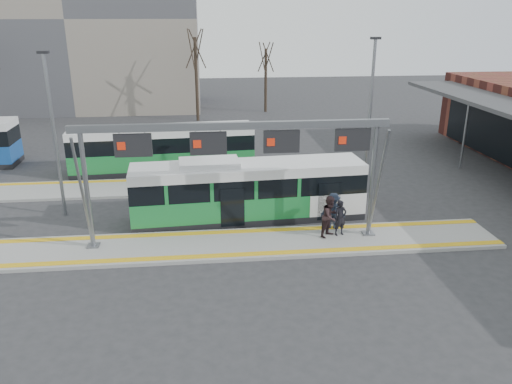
# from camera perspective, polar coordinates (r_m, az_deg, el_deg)

# --- Properties ---
(ground) EXTENTS (120.00, 120.00, 0.00)m
(ground) POSITION_cam_1_polar(r_m,az_deg,el_deg) (21.70, -1.09, -6.12)
(ground) COLOR #2D2D30
(ground) RESTS_ON ground
(platform_main) EXTENTS (22.00, 3.00, 0.15)m
(platform_main) POSITION_cam_1_polar(r_m,az_deg,el_deg) (21.67, -1.09, -5.94)
(platform_main) COLOR gray
(platform_main) RESTS_ON ground
(platform_second) EXTENTS (20.00, 3.00, 0.15)m
(platform_second) POSITION_cam_1_polar(r_m,az_deg,el_deg) (29.12, -10.34, 0.59)
(platform_second) COLOR gray
(platform_second) RESTS_ON ground
(tactile_main) EXTENTS (22.00, 2.65, 0.02)m
(tactile_main) POSITION_cam_1_polar(r_m,az_deg,el_deg) (21.63, -1.09, -5.74)
(tactile_main) COLOR gold
(tactile_main) RESTS_ON platform_main
(tactile_second) EXTENTS (20.00, 0.35, 0.02)m
(tactile_second) POSITION_cam_1_polar(r_m,az_deg,el_deg) (30.18, -10.21, 1.45)
(tactile_second) COLOR gold
(tactile_second) RESTS_ON platform_second
(gantry) EXTENTS (13.00, 1.68, 5.20)m
(gantry) POSITION_cam_1_polar(r_m,az_deg,el_deg) (20.43, -2.20, 5.08)
(gantry) COLOR slate
(gantry) RESTS_ON platform_main
(apartment_block) EXTENTS (24.50, 12.50, 18.40)m
(apartment_block) POSITION_cam_1_polar(r_m,az_deg,el_deg) (56.83, -19.62, 18.39)
(apartment_block) COLOR gray
(apartment_block) RESTS_ON ground
(hero_bus) EXTENTS (11.20, 3.05, 3.05)m
(hero_bus) POSITION_cam_1_polar(r_m,az_deg,el_deg) (23.99, -0.95, 0.08)
(hero_bus) COLOR black
(hero_bus) RESTS_ON ground
(bg_bus_green) EXTENTS (11.46, 3.17, 2.83)m
(bg_bus_green) POSITION_cam_1_polar(r_m,az_deg,el_deg) (32.06, -10.59, 4.81)
(bg_bus_green) COLOR black
(bg_bus_green) RESTS_ON ground
(passenger_a) EXTENTS (0.68, 0.54, 1.62)m
(passenger_a) POSITION_cam_1_polar(r_m,az_deg,el_deg) (22.34, 9.61, -2.93)
(passenger_a) COLOR black
(passenger_a) RESTS_ON platform_main
(passenger_b) EXTENTS (1.15, 1.14, 1.87)m
(passenger_b) POSITION_cam_1_polar(r_m,az_deg,el_deg) (22.10, 8.47, -2.76)
(passenger_b) COLOR black
(passenger_b) RESTS_ON platform_main
(passenger_c) EXTENTS (1.21, 0.85, 1.70)m
(passenger_c) POSITION_cam_1_polar(r_m,az_deg,el_deg) (22.95, 8.79, -2.14)
(passenger_c) COLOR #1D2535
(passenger_c) RESTS_ON platform_main
(tree_left) EXTENTS (1.40, 1.40, 8.50)m
(tree_left) POSITION_cam_1_polar(r_m,az_deg,el_deg) (46.77, -6.96, 15.88)
(tree_left) COLOR #382B21
(tree_left) RESTS_ON ground
(tree_mid) EXTENTS (1.40, 1.40, 7.07)m
(tree_mid) POSITION_cam_1_polar(r_m,az_deg,el_deg) (51.04, 1.13, 15.10)
(tree_mid) COLOR #382B21
(tree_mid) RESTS_ON ground
(lamp_west) EXTENTS (0.50, 0.25, 7.89)m
(lamp_west) POSITION_cam_1_polar(r_m,az_deg,el_deg) (25.43, -22.07, 6.32)
(lamp_west) COLOR slate
(lamp_west) RESTS_ON ground
(lamp_east) EXTENTS (0.50, 0.25, 8.38)m
(lamp_east) POSITION_cam_1_polar(r_m,az_deg,el_deg) (26.79, 12.86, 8.42)
(lamp_east) COLOR slate
(lamp_east) RESTS_ON ground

